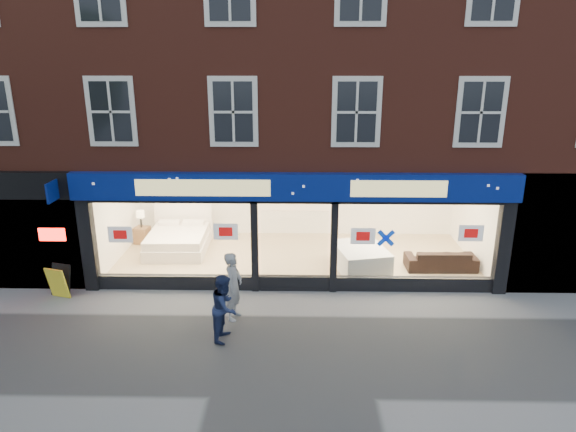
{
  "coord_description": "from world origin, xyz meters",
  "views": [
    {
      "loc": [
        0.08,
        -9.67,
        6.17
      ],
      "look_at": [
        -0.15,
        2.5,
        2.3
      ],
      "focal_mm": 32.0,
      "sensor_mm": 36.0,
      "label": 1
    }
  ],
  "objects_px": {
    "pedestrian_grey": "(233,286)",
    "pedestrian_blue": "(225,307)",
    "sofa": "(441,259)",
    "a_board": "(59,282)",
    "mattress_stack": "(361,258)",
    "display_bed": "(178,239)"
  },
  "relations": [
    {
      "from": "pedestrian_grey",
      "to": "pedestrian_blue",
      "type": "xyz_separation_m",
      "value": [
        -0.08,
        -0.94,
        -0.07
      ]
    },
    {
      "from": "sofa",
      "to": "a_board",
      "type": "distance_m",
      "value": 10.64
    },
    {
      "from": "mattress_stack",
      "to": "pedestrian_blue",
      "type": "distance_m",
      "value": 5.11
    },
    {
      "from": "display_bed",
      "to": "mattress_stack",
      "type": "relative_size",
      "value": 1.18
    },
    {
      "from": "pedestrian_grey",
      "to": "sofa",
      "type": "bearing_deg",
      "value": -50.03
    },
    {
      "from": "mattress_stack",
      "to": "a_board",
      "type": "bearing_deg",
      "value": -167.68
    },
    {
      "from": "pedestrian_grey",
      "to": "pedestrian_blue",
      "type": "height_order",
      "value": "pedestrian_grey"
    },
    {
      "from": "sofa",
      "to": "pedestrian_grey",
      "type": "relative_size",
      "value": 1.2
    },
    {
      "from": "pedestrian_blue",
      "to": "pedestrian_grey",
      "type": "bearing_deg",
      "value": 3.72
    },
    {
      "from": "display_bed",
      "to": "pedestrian_grey",
      "type": "distance_m",
      "value": 4.85
    },
    {
      "from": "mattress_stack",
      "to": "pedestrian_grey",
      "type": "xyz_separation_m",
      "value": [
        -3.38,
        -2.81,
        0.41
      ]
    },
    {
      "from": "a_board",
      "to": "sofa",
      "type": "bearing_deg",
      "value": 26.19
    },
    {
      "from": "mattress_stack",
      "to": "sofa",
      "type": "height_order",
      "value": "mattress_stack"
    },
    {
      "from": "display_bed",
      "to": "mattress_stack",
      "type": "height_order",
      "value": "display_bed"
    },
    {
      "from": "a_board",
      "to": "pedestrian_blue",
      "type": "distance_m",
      "value": 5.06
    },
    {
      "from": "pedestrian_grey",
      "to": "pedestrian_blue",
      "type": "distance_m",
      "value": 0.94
    },
    {
      "from": "display_bed",
      "to": "sofa",
      "type": "height_order",
      "value": "display_bed"
    },
    {
      "from": "sofa",
      "to": "pedestrian_grey",
      "type": "bearing_deg",
      "value": 25.91
    },
    {
      "from": "a_board",
      "to": "mattress_stack",
      "type": "bearing_deg",
      "value": 28.5
    },
    {
      "from": "display_bed",
      "to": "a_board",
      "type": "distance_m",
      "value": 4.03
    },
    {
      "from": "a_board",
      "to": "pedestrian_grey",
      "type": "distance_m",
      "value": 4.86
    },
    {
      "from": "pedestrian_grey",
      "to": "pedestrian_blue",
      "type": "relative_size",
      "value": 1.1
    }
  ]
}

